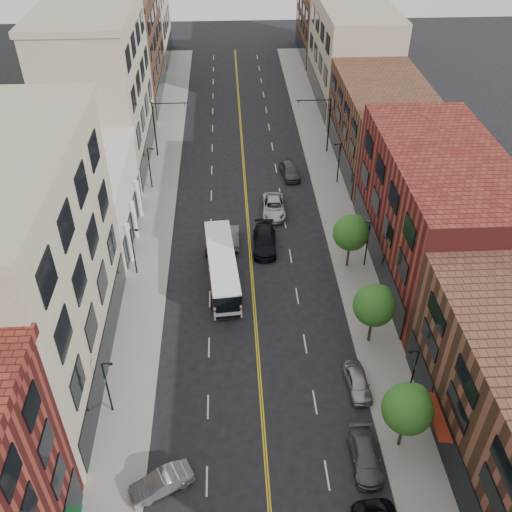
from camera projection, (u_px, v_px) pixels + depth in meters
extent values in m
plane|color=black|center=(269.00, 507.00, 36.17)|extent=(220.00, 220.00, 0.00)
cube|color=gray|center=(157.00, 210.00, 63.40)|extent=(4.00, 110.00, 0.15)
cube|color=gray|center=(335.00, 205.00, 64.25)|extent=(4.00, 110.00, 0.15)
cube|color=tan|center=(18.00, 277.00, 40.25)|extent=(10.00, 22.00, 18.00)
cube|color=silver|center=(80.00, 201.00, 57.55)|extent=(10.00, 14.00, 8.00)
cube|color=tan|center=(99.00, 90.00, 67.95)|extent=(10.00, 20.00, 18.00)
cube|color=brown|center=(123.00, 49.00, 84.69)|extent=(10.00, 20.00, 15.00)
cube|color=tan|center=(135.00, 0.00, 97.41)|extent=(10.00, 16.00, 20.00)
cube|color=maroon|center=(436.00, 213.00, 52.23)|extent=(10.00, 22.00, 12.00)
cube|color=brown|center=(382.00, 125.00, 69.46)|extent=(10.00, 20.00, 10.00)
cube|color=tan|center=(352.00, 53.00, 84.86)|extent=(10.00, 22.00, 14.00)
cube|color=brown|center=(330.00, 25.00, 101.60)|extent=(10.00, 18.00, 11.00)
cylinder|color=black|center=(401.00, 433.00, 38.88)|extent=(0.22, 0.22, 2.50)
sphere|color=#1E5217|center=(407.00, 409.00, 37.27)|extent=(3.40, 3.40, 3.40)
sphere|color=#1E5217|center=(415.00, 399.00, 37.30)|extent=(2.04, 2.04, 2.04)
cylinder|color=black|center=(370.00, 329.00, 46.80)|extent=(0.22, 0.22, 2.50)
sphere|color=#1E5217|center=(374.00, 305.00, 45.18)|extent=(3.40, 3.40, 3.40)
sphere|color=#1E5217|center=(380.00, 297.00, 45.21)|extent=(2.04, 2.04, 2.04)
cylinder|color=black|center=(348.00, 255.00, 54.71)|extent=(0.22, 0.22, 2.50)
sphere|color=#1E5217|center=(351.00, 233.00, 53.10)|extent=(3.40, 3.40, 3.40)
sphere|color=#1E5217|center=(356.00, 226.00, 53.12)|extent=(2.04, 2.04, 2.04)
cylinder|color=black|center=(107.00, 388.00, 40.42)|extent=(0.14, 0.14, 5.00)
cylinder|color=black|center=(107.00, 364.00, 38.91)|extent=(0.70, 0.10, 0.10)
cube|color=black|center=(110.00, 364.00, 38.95)|extent=(0.28, 0.14, 0.14)
cube|color=#19592D|center=(105.00, 379.00, 39.87)|extent=(0.04, 0.55, 0.35)
cylinder|color=black|center=(134.00, 252.00, 53.08)|extent=(0.14, 0.14, 5.00)
cylinder|color=black|center=(134.00, 230.00, 51.57)|extent=(0.70, 0.10, 0.10)
cube|color=black|center=(137.00, 230.00, 51.62)|extent=(0.28, 0.14, 0.14)
cube|color=#19592D|center=(132.00, 244.00, 52.54)|extent=(0.04, 0.55, 0.35)
cylinder|color=black|center=(150.00, 168.00, 65.75)|extent=(0.14, 0.14, 5.00)
cylinder|color=black|center=(150.00, 149.00, 64.24)|extent=(0.70, 0.10, 0.10)
cube|color=black|center=(153.00, 149.00, 64.28)|extent=(0.28, 0.14, 0.14)
cube|color=#19592D|center=(149.00, 161.00, 65.20)|extent=(0.04, 0.55, 0.35)
cylinder|color=black|center=(413.00, 375.00, 41.36)|extent=(0.14, 0.14, 5.00)
cylinder|color=black|center=(414.00, 351.00, 39.82)|extent=(0.70, 0.10, 0.10)
cube|color=black|center=(410.00, 352.00, 39.84)|extent=(0.28, 0.14, 0.14)
cube|color=#19592D|center=(415.00, 366.00, 40.81)|extent=(0.04, 0.55, 0.35)
cylinder|color=black|center=(367.00, 244.00, 54.02)|extent=(0.14, 0.14, 5.00)
cylinder|color=black|center=(367.00, 223.00, 52.48)|extent=(0.70, 0.10, 0.10)
cube|color=black|center=(364.00, 223.00, 52.50)|extent=(0.28, 0.14, 0.14)
cube|color=#19592D|center=(368.00, 237.00, 53.47)|extent=(0.04, 0.55, 0.35)
cylinder|color=black|center=(339.00, 163.00, 66.68)|extent=(0.14, 0.14, 5.00)
cylinder|color=black|center=(338.00, 144.00, 65.14)|extent=(0.70, 0.10, 0.10)
cube|color=black|center=(335.00, 144.00, 65.16)|extent=(0.28, 0.14, 0.14)
cube|color=#19592D|center=(339.00, 157.00, 66.13)|extent=(0.04, 0.55, 0.35)
cylinder|color=black|center=(155.00, 130.00, 71.41)|extent=(0.18, 0.18, 7.20)
cylinder|color=black|center=(170.00, 103.00, 69.43)|extent=(4.40, 0.12, 0.12)
imported|color=black|center=(185.00, 106.00, 69.75)|extent=(0.15, 0.18, 0.90)
cylinder|color=black|center=(329.00, 125.00, 72.34)|extent=(0.18, 0.18, 7.20)
cylinder|color=black|center=(313.00, 100.00, 70.17)|extent=(4.40, 0.12, 0.12)
imported|color=black|center=(299.00, 104.00, 70.34)|extent=(0.15, 0.18, 0.90)
cube|color=white|center=(222.00, 267.00, 53.08)|extent=(3.37, 11.47, 2.73)
cube|color=black|center=(222.00, 261.00, 52.67)|extent=(3.41, 11.51, 0.99)
cube|color=#AD0C19|center=(222.00, 269.00, 53.25)|extent=(3.41, 11.51, 0.21)
cube|color=black|center=(228.00, 306.00, 48.48)|extent=(2.07, 0.23, 1.51)
cylinder|color=black|center=(212.00, 304.00, 50.66)|extent=(0.34, 0.92, 0.90)
cylinder|color=black|center=(240.00, 301.00, 50.92)|extent=(0.34, 0.92, 0.90)
cylinder|color=black|center=(207.00, 253.00, 56.58)|extent=(0.34, 0.92, 0.90)
cylinder|color=black|center=(232.00, 251.00, 56.84)|extent=(0.34, 0.92, 0.90)
imported|color=#A4A7AB|center=(161.00, 483.00, 36.76)|extent=(4.38, 3.10, 1.37)
imported|color=#49494D|center=(365.00, 457.00, 38.29)|extent=(1.93, 4.62, 1.33)
imported|color=#9DA0A4|center=(358.00, 382.00, 43.32)|extent=(1.82, 4.11, 1.37)
imported|color=#535258|center=(232.00, 237.00, 58.31)|extent=(1.52, 4.29, 1.41)
imported|color=black|center=(265.00, 241.00, 57.59)|extent=(2.55, 5.74, 1.64)
imported|color=#B2B5BA|center=(274.00, 207.00, 62.74)|extent=(2.78, 5.62, 1.53)
imported|color=#414246|center=(290.00, 170.00, 69.15)|extent=(2.56, 5.04, 1.64)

